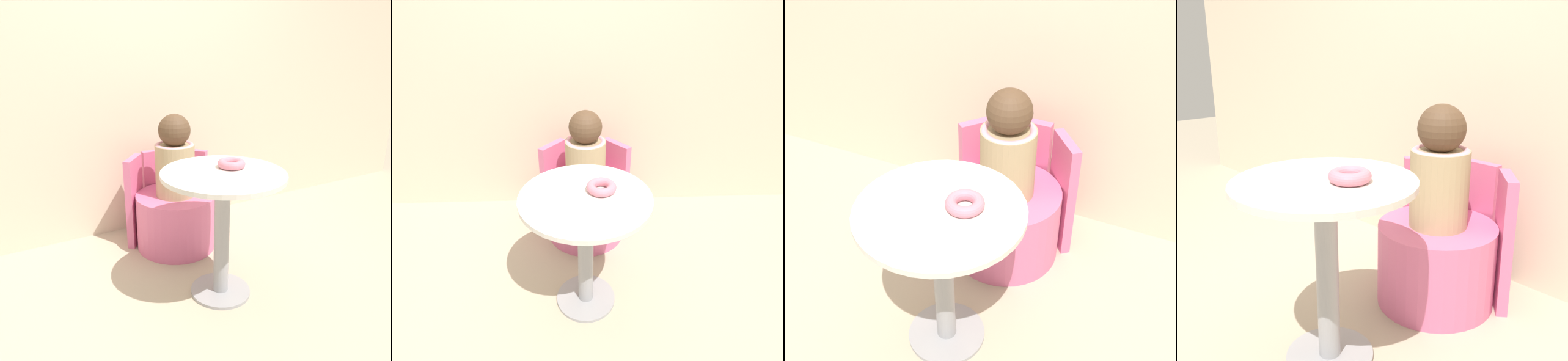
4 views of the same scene
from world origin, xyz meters
TOP-DOWN VIEW (x-y plane):
  - ground_plane at (0.00, 0.00)m, footprint 12.00×12.00m
  - back_wall at (0.00, 1.13)m, footprint 6.00×0.06m
  - round_table at (0.10, 0.04)m, footprint 0.66×0.66m
  - tub_chair at (0.12, 0.66)m, footprint 0.55×0.55m
  - booth_backrest at (0.12, 0.89)m, footprint 0.65×0.24m
  - child_figure at (0.12, 0.66)m, footprint 0.27×0.27m
  - donut at (0.18, 0.08)m, footprint 0.15×0.15m

SIDE VIEW (x-z plane):
  - ground_plane at x=0.00m, z-range 0.00..0.00m
  - tub_chair at x=0.12m, z-range 0.00..0.39m
  - booth_backrest at x=0.12m, z-range 0.00..0.64m
  - round_table at x=0.10m, z-range 0.17..0.90m
  - child_figure at x=0.12m, z-range 0.37..0.93m
  - donut at x=0.18m, z-range 0.73..0.78m
  - back_wall at x=0.00m, z-range 0.00..2.40m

